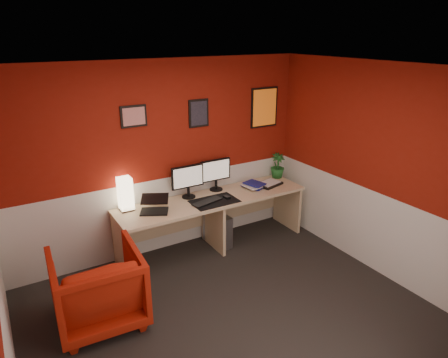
{
  "coord_description": "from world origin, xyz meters",
  "views": [
    {
      "loc": [
        -1.84,
        -2.9,
        2.81
      ],
      "look_at": [
        0.6,
        1.21,
        1.05
      ],
      "focal_mm": 32.49,
      "sensor_mm": 36.0,
      "label": 1
    }
  ],
  "objects_px": {
    "monitor_left": "(188,177)",
    "armchair": "(98,287)",
    "desk": "(213,223)",
    "zen_tray": "(269,184)",
    "shoji_lamp": "(125,195)",
    "monitor_right": "(216,170)",
    "potted_plant": "(277,166)",
    "laptop": "(154,204)",
    "pc_tower": "(217,229)"
  },
  "relations": [
    {
      "from": "monitor_left",
      "to": "armchair",
      "type": "height_order",
      "value": "monitor_left"
    },
    {
      "from": "monitor_left",
      "to": "armchair",
      "type": "relative_size",
      "value": 0.67
    },
    {
      "from": "desk",
      "to": "zen_tray",
      "type": "height_order",
      "value": "zen_tray"
    },
    {
      "from": "shoji_lamp",
      "to": "monitor_right",
      "type": "xyz_separation_m",
      "value": [
        1.28,
        0.02,
        0.09
      ]
    },
    {
      "from": "armchair",
      "to": "desk",
      "type": "bearing_deg",
      "value": -153.94
    },
    {
      "from": "monitor_right",
      "to": "shoji_lamp",
      "type": "bearing_deg",
      "value": -179.25
    },
    {
      "from": "monitor_left",
      "to": "armchair",
      "type": "bearing_deg",
      "value": -148.24
    },
    {
      "from": "monitor_left",
      "to": "potted_plant",
      "type": "height_order",
      "value": "monitor_left"
    },
    {
      "from": "laptop",
      "to": "armchair",
      "type": "distance_m",
      "value": 1.22
    },
    {
      "from": "monitor_left",
      "to": "potted_plant",
      "type": "distance_m",
      "value": 1.49
    },
    {
      "from": "zen_tray",
      "to": "pc_tower",
      "type": "bearing_deg",
      "value": 177.14
    },
    {
      "from": "desk",
      "to": "potted_plant",
      "type": "xyz_separation_m",
      "value": [
        1.22,
        0.2,
        0.55
      ]
    },
    {
      "from": "laptop",
      "to": "potted_plant",
      "type": "xyz_separation_m",
      "value": [
        2.05,
        0.23,
        0.07
      ]
    },
    {
      "from": "potted_plant",
      "to": "armchair",
      "type": "bearing_deg",
      "value": -162.6
    },
    {
      "from": "monitor_right",
      "to": "zen_tray",
      "type": "distance_m",
      "value": 0.82
    },
    {
      "from": "laptop",
      "to": "zen_tray",
      "type": "height_order",
      "value": "laptop"
    },
    {
      "from": "laptop",
      "to": "monitor_right",
      "type": "bearing_deg",
      "value": 41.57
    },
    {
      "from": "laptop",
      "to": "desk",
      "type": "bearing_deg",
      "value": 28.93
    },
    {
      "from": "shoji_lamp",
      "to": "monitor_left",
      "type": "bearing_deg",
      "value": -2.0
    },
    {
      "from": "desk",
      "to": "potted_plant",
      "type": "distance_m",
      "value": 1.35
    },
    {
      "from": "desk",
      "to": "potted_plant",
      "type": "relative_size",
      "value": 7.08
    },
    {
      "from": "monitor_right",
      "to": "armchair",
      "type": "distance_m",
      "value": 2.22
    },
    {
      "from": "laptop",
      "to": "armchair",
      "type": "height_order",
      "value": "laptop"
    },
    {
      "from": "shoji_lamp",
      "to": "potted_plant",
      "type": "bearing_deg",
      "value": -0.28
    },
    {
      "from": "laptop",
      "to": "armchair",
      "type": "bearing_deg",
      "value": -114.75
    },
    {
      "from": "desk",
      "to": "pc_tower",
      "type": "bearing_deg",
      "value": 27.6
    },
    {
      "from": "shoji_lamp",
      "to": "zen_tray",
      "type": "height_order",
      "value": "shoji_lamp"
    },
    {
      "from": "zen_tray",
      "to": "pc_tower",
      "type": "xyz_separation_m",
      "value": [
        -0.83,
        0.04,
        -0.52
      ]
    },
    {
      "from": "desk",
      "to": "shoji_lamp",
      "type": "distance_m",
      "value": 1.25
    },
    {
      "from": "zen_tray",
      "to": "potted_plant",
      "type": "xyz_separation_m",
      "value": [
        0.3,
        0.2,
        0.17
      ]
    },
    {
      "from": "zen_tray",
      "to": "armchair",
      "type": "xyz_separation_m",
      "value": [
        -2.65,
        -0.72,
        -0.35
      ]
    },
    {
      "from": "monitor_left",
      "to": "shoji_lamp",
      "type": "bearing_deg",
      "value": 178.0
    },
    {
      "from": "monitor_left",
      "to": "potted_plant",
      "type": "xyz_separation_m",
      "value": [
        1.48,
        0.02,
        -0.11
      ]
    },
    {
      "from": "desk",
      "to": "armchair",
      "type": "bearing_deg",
      "value": -157.41
    },
    {
      "from": "potted_plant",
      "to": "armchair",
      "type": "distance_m",
      "value": 3.13
    },
    {
      "from": "zen_tray",
      "to": "potted_plant",
      "type": "relative_size",
      "value": 0.95
    },
    {
      "from": "shoji_lamp",
      "to": "potted_plant",
      "type": "xyz_separation_m",
      "value": [
        2.31,
        -0.01,
        -0.02
      ]
    },
    {
      "from": "laptop",
      "to": "pc_tower",
      "type": "xyz_separation_m",
      "value": [
        0.92,
        0.07,
        -0.61
      ]
    },
    {
      "from": "desk",
      "to": "shoji_lamp",
      "type": "relative_size",
      "value": 6.5
    },
    {
      "from": "zen_tray",
      "to": "potted_plant",
      "type": "height_order",
      "value": "potted_plant"
    },
    {
      "from": "desk",
      "to": "shoji_lamp",
      "type": "height_order",
      "value": "shoji_lamp"
    },
    {
      "from": "monitor_left",
      "to": "zen_tray",
      "type": "xyz_separation_m",
      "value": [
        1.18,
        -0.18,
        -0.28
      ]
    },
    {
      "from": "shoji_lamp",
      "to": "armchair",
      "type": "bearing_deg",
      "value": -124.01
    },
    {
      "from": "desk",
      "to": "monitor_right",
      "type": "relative_size",
      "value": 4.48
    },
    {
      "from": "zen_tray",
      "to": "potted_plant",
      "type": "distance_m",
      "value": 0.39
    },
    {
      "from": "shoji_lamp",
      "to": "desk",
      "type": "bearing_deg",
      "value": -11.14
    },
    {
      "from": "desk",
      "to": "monitor_right",
      "type": "height_order",
      "value": "monitor_right"
    },
    {
      "from": "shoji_lamp",
      "to": "pc_tower",
      "type": "height_order",
      "value": "shoji_lamp"
    },
    {
      "from": "shoji_lamp",
      "to": "potted_plant",
      "type": "relative_size",
      "value": 1.09
    },
    {
      "from": "monitor_right",
      "to": "pc_tower",
      "type": "xyz_separation_m",
      "value": [
        -0.09,
        -0.18,
        -0.8
      ]
    }
  ]
}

